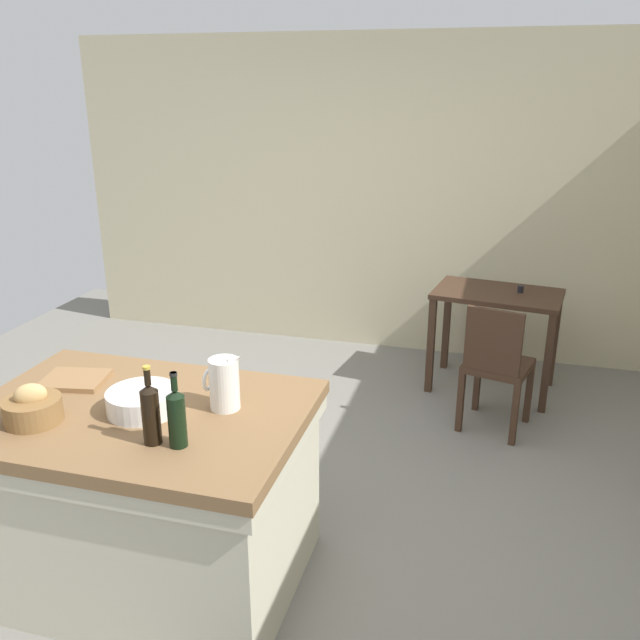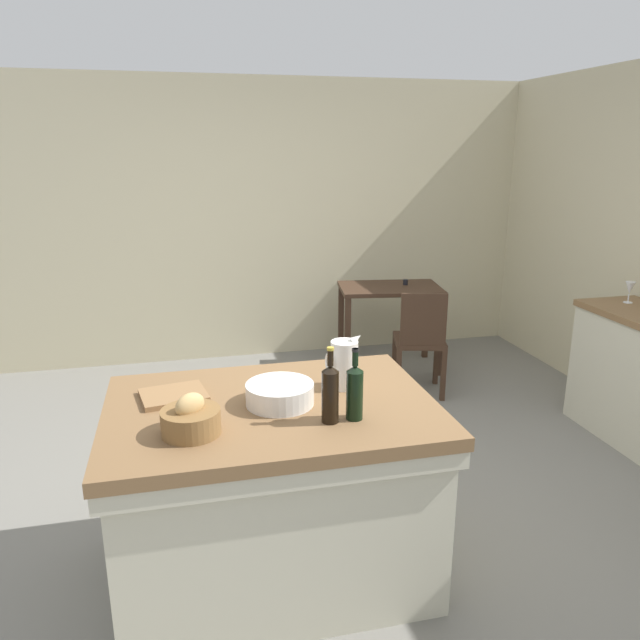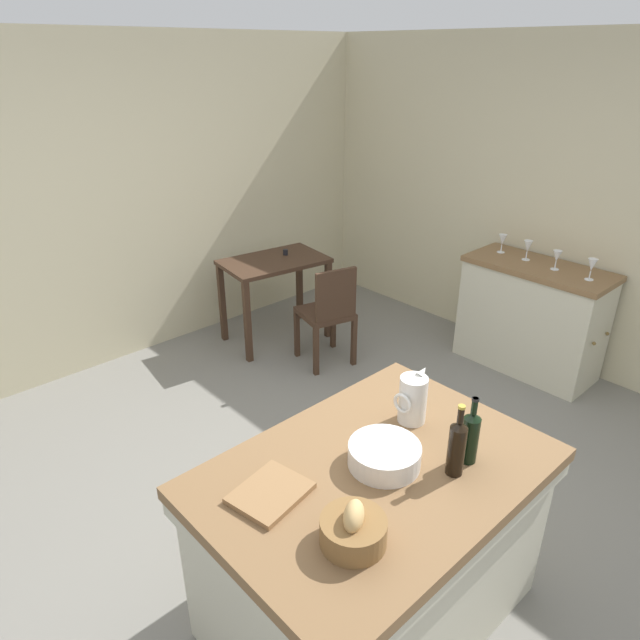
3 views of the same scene
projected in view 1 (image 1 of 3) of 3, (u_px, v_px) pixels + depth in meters
The scene contains 11 objects.
ground_plane at pixel (283, 510), 3.66m from camera, with size 6.76×6.76×0.00m, color slate.
wall_back at pixel (378, 198), 5.58m from camera, with size 5.32×0.12×2.60m, color beige.
island_table at pixel (145, 489), 3.03m from camera, with size 1.46×1.03×0.88m.
writing_desk at pixel (497, 308), 4.91m from camera, with size 0.97×0.69×0.82m.
wooden_chair at pixel (496, 364), 4.35m from camera, with size 0.49×0.49×0.89m.
pitcher at pixel (224, 383), 2.86m from camera, with size 0.17×0.13×0.27m.
wash_bowl at pixel (142, 401), 2.86m from camera, with size 0.30×0.30×0.10m, color silver.
bread_basket at pixel (33, 408), 2.77m from camera, with size 0.24×0.24×0.17m.
cutting_board at pixel (75, 380), 3.15m from camera, with size 0.29×0.24×0.02m, color olive.
wine_bottle_dark at pixel (177, 417), 2.56m from camera, with size 0.07×0.07×0.31m.
wine_bottle_amber at pixel (151, 412), 2.58m from camera, with size 0.07×0.07×0.33m.
Camera 1 is at (1.02, -2.93, 2.22)m, focal length 37.38 mm.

